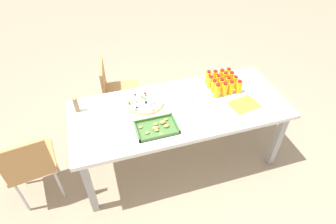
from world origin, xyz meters
TOP-DOWN VIEW (x-y plane):
  - ground_plane at (0.00, 0.00)m, footprint 12.00×12.00m
  - party_table at (0.00, 0.00)m, footprint 2.00×0.83m
  - chair_end at (1.37, 0.06)m, footprint 0.45×0.45m
  - chair_near_right at (0.50, -0.76)m, footprint 0.45×0.45m
  - juice_bottle_0 at (-0.62, -0.28)m, footprint 0.06×0.06m
  - juice_bottle_1 at (-0.54, -0.28)m, footprint 0.06×0.06m
  - juice_bottle_2 at (-0.47, -0.28)m, footprint 0.06×0.06m
  - juice_bottle_3 at (-0.39, -0.28)m, footprint 0.05×0.05m
  - juice_bottle_4 at (-0.61, -0.21)m, footprint 0.06×0.06m
  - juice_bottle_5 at (-0.54, -0.21)m, footprint 0.05×0.05m
  - juice_bottle_6 at (-0.47, -0.21)m, footprint 0.05×0.05m
  - juice_bottle_7 at (-0.39, -0.21)m, footprint 0.06×0.06m
  - juice_bottle_8 at (-0.62, -0.14)m, footprint 0.06×0.06m
  - juice_bottle_9 at (-0.54, -0.13)m, footprint 0.05×0.05m
  - juice_bottle_10 at (-0.47, -0.14)m, footprint 0.06×0.06m
  - juice_bottle_11 at (-0.39, -0.13)m, footprint 0.06×0.06m
  - juice_bottle_12 at (-0.62, -0.06)m, footprint 0.06×0.06m
  - juice_bottle_13 at (-0.54, -0.06)m, footprint 0.06×0.06m
  - juice_bottle_14 at (-0.47, -0.06)m, footprint 0.06×0.06m
  - juice_bottle_15 at (-0.39, -0.05)m, footprint 0.06×0.06m
  - fruit_pizza at (0.29, -0.16)m, footprint 0.35×0.35m
  - snack_tray at (0.28, 0.20)m, footprint 0.35×0.24m
  - plate_stack at (-0.07, -0.12)m, footprint 0.22×0.22m
  - napkin_stack at (0.59, -0.25)m, footprint 0.15×0.15m
  - cardboard_tube at (0.90, -0.23)m, footprint 0.04×0.04m
  - paper_folder at (-0.58, 0.14)m, footprint 0.29×0.24m

SIDE VIEW (x-z plane):
  - ground_plane at x=0.00m, z-range 0.00..0.00m
  - chair_end at x=1.37m, z-range 0.09..0.92m
  - chair_near_right at x=0.50m, z-range 0.09..0.92m
  - party_table at x=0.00m, z-range 0.30..1.03m
  - paper_folder at x=-0.58m, z-range 0.73..0.74m
  - napkin_stack at x=0.59m, z-range 0.73..0.75m
  - snack_tray at x=0.28m, z-range 0.73..0.76m
  - plate_stack at x=-0.07m, z-range 0.73..0.76m
  - fruit_pizza at x=0.29m, z-range 0.72..0.77m
  - juice_bottle_0 at x=-0.62m, z-range 0.73..0.86m
  - juice_bottle_1 at x=-0.54m, z-range 0.73..0.86m
  - juice_bottle_7 at x=-0.39m, z-range 0.73..0.86m
  - juice_bottle_6 at x=-0.47m, z-range 0.73..0.86m
  - juice_bottle_8 at x=-0.62m, z-range 0.73..0.86m
  - juice_bottle_10 at x=-0.47m, z-range 0.73..0.86m
  - juice_bottle_12 at x=-0.62m, z-range 0.73..0.86m
  - juice_bottle_4 at x=-0.61m, z-range 0.73..0.86m
  - juice_bottle_14 at x=-0.47m, z-range 0.73..0.87m
  - juice_bottle_11 at x=-0.39m, z-range 0.73..0.87m
  - juice_bottle_2 at x=-0.47m, z-range 0.73..0.87m
  - juice_bottle_13 at x=-0.54m, z-range 0.73..0.87m
  - juice_bottle_9 at x=-0.54m, z-range 0.73..0.87m
  - juice_bottle_15 at x=-0.39m, z-range 0.73..0.87m
  - juice_bottle_3 at x=-0.39m, z-range 0.73..0.88m
  - juice_bottle_5 at x=-0.54m, z-range 0.73..0.88m
  - cardboard_tube at x=0.90m, z-range 0.73..0.88m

